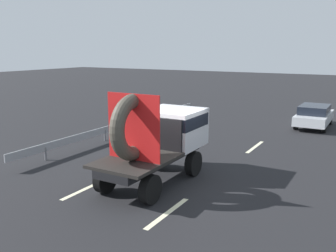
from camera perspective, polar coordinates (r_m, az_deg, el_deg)
name	(u,v)px	position (r m, az deg, el deg)	size (l,w,h in m)	color
ground_plane	(168,177)	(13.18, 0.02, -8.02)	(120.00, 120.00, 0.00)	black
flatbed_truck	(161,135)	(12.67, -1.06, -1.35)	(2.02, 4.65, 3.19)	black
distant_sedan	(314,115)	(22.98, 21.83, 1.55)	(1.71, 3.98, 1.30)	black
guardrail	(127,124)	(19.90, -6.34, 0.36)	(0.10, 15.14, 0.71)	gray
lane_dash_left_near	(87,188)	(12.48, -12.58, -9.46)	(2.24, 0.16, 0.01)	beige
lane_dash_left_far	(191,139)	(18.55, 3.61, -2.11)	(2.80, 0.16, 0.01)	beige
lane_dash_right_near	(168,213)	(10.50, -0.06, -13.39)	(2.25, 0.16, 0.01)	beige
lane_dash_right_far	(255,147)	(17.60, 13.40, -3.19)	(2.35, 0.16, 0.01)	beige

